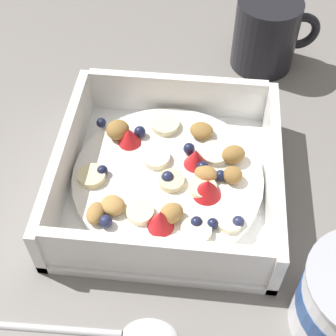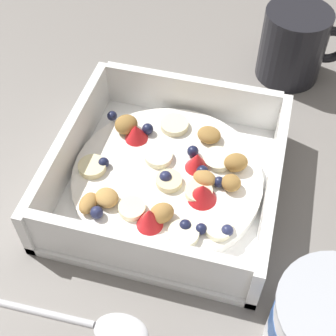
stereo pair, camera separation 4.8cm
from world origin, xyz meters
TOP-DOWN VIEW (x-y plane):
  - ground_plane at (0.00, 0.00)m, footprint 2.40×2.40m
  - fruit_bowl at (-0.00, -0.02)m, footprint 0.22×0.22m
  - spoon at (0.16, -0.04)m, footprint 0.03×0.17m
  - coffee_mug at (-0.22, 0.08)m, footprint 0.08×0.11m

SIDE VIEW (x-z plane):
  - ground_plane at x=0.00m, z-range 0.00..0.00m
  - spoon at x=0.16m, z-range 0.00..0.01m
  - fruit_bowl at x=0.00m, z-range -0.01..0.05m
  - coffee_mug at x=-0.22m, z-range 0.00..0.09m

